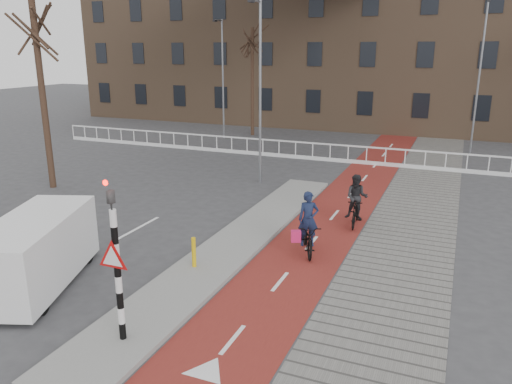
% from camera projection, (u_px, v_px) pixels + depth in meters
% --- Properties ---
extents(ground, '(120.00, 120.00, 0.00)m').
position_uv_depth(ground, '(195.00, 305.00, 12.19)').
color(ground, '#38383A').
rests_on(ground, ground).
extents(bike_lane, '(2.50, 60.00, 0.01)m').
position_uv_depth(bike_lane, '(346.00, 201.00, 20.50)').
color(bike_lane, maroon).
rests_on(bike_lane, ground).
extents(sidewalk, '(3.00, 60.00, 0.01)m').
position_uv_depth(sidewalk, '(417.00, 209.00, 19.47)').
color(sidewalk, slate).
rests_on(sidewalk, ground).
extents(curb_island, '(1.80, 16.00, 0.12)m').
position_uv_depth(curb_island, '(237.00, 242.00, 15.98)').
color(curb_island, gray).
rests_on(curb_island, ground).
extents(traffic_signal, '(0.80, 0.80, 3.68)m').
position_uv_depth(traffic_signal, '(116.00, 257.00, 10.06)').
color(traffic_signal, black).
rests_on(traffic_signal, curb_island).
extents(bollard, '(0.12, 0.12, 0.87)m').
position_uv_depth(bollard, '(194.00, 252.00, 13.95)').
color(bollard, gold).
rests_on(bollard, curb_island).
extents(cyclist_near, '(1.33, 1.95, 1.93)m').
position_uv_depth(cyclist_near, '(308.00, 233.00, 15.14)').
color(cyclist_near, black).
rests_on(cyclist_near, bike_lane).
extents(cyclist_far, '(0.82, 1.73, 1.84)m').
position_uv_depth(cyclist_far, '(356.00, 205.00, 17.44)').
color(cyclist_far, black).
rests_on(cyclist_far, bike_lane).
extents(van, '(3.09, 4.64, 1.85)m').
position_uv_depth(van, '(35.00, 251.00, 12.94)').
color(van, white).
rests_on(van, ground).
extents(railing, '(28.00, 0.10, 0.99)m').
position_uv_depth(railing, '(263.00, 150.00, 29.02)').
color(railing, silver).
rests_on(railing, ground).
extents(townhouse_row, '(46.00, 10.00, 15.90)m').
position_uv_depth(townhouse_row, '(357.00, 25.00, 39.50)').
color(townhouse_row, '#7F6047').
rests_on(townhouse_row, ground).
extents(tree_left, '(0.28, 0.28, 8.22)m').
position_uv_depth(tree_left, '(43.00, 95.00, 21.38)').
color(tree_left, black).
rests_on(tree_left, ground).
extents(tree_mid, '(0.24, 0.24, 7.39)m').
position_uv_depth(tree_mid, '(252.00, 83.00, 34.97)').
color(tree_mid, black).
rests_on(tree_mid, ground).
extents(streetlight_near, '(0.12, 0.12, 8.02)m').
position_uv_depth(streetlight_near, '(260.00, 96.00, 22.15)').
color(streetlight_near, slate).
rests_on(streetlight_near, ground).
extents(streetlight_left, '(0.12, 0.12, 7.85)m').
position_uv_depth(streetlight_left, '(223.00, 81.00, 33.64)').
color(streetlight_left, slate).
rests_on(streetlight_left, ground).
extents(streetlight_right, '(0.12, 0.12, 8.60)m').
position_uv_depth(streetlight_right, '(479.00, 80.00, 28.38)').
color(streetlight_right, slate).
rests_on(streetlight_right, ground).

